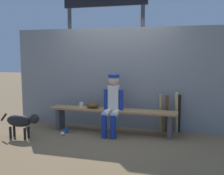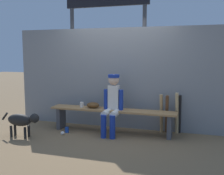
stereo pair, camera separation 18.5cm
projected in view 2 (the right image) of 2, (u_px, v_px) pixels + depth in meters
ground_plane at (112, 133)px, 5.58m from camera, size 30.00×30.00×0.00m
chainlink_fence at (118, 78)px, 5.86m from camera, size 4.80×0.03×2.18m
dugout_bench at (112, 114)px, 5.53m from camera, size 2.65×0.36×0.50m
player_seated at (112, 102)px, 5.37m from camera, size 0.41×0.55×1.21m
baseball_glove at (93, 105)px, 5.63m from camera, size 0.28×0.20×0.12m
bat_wood_tan at (161, 114)px, 5.52m from camera, size 0.09×0.16×0.81m
bat_wood_dark at (167, 114)px, 5.46m from camera, size 0.08×0.26×0.81m
bat_wood_natural at (177, 113)px, 5.42m from camera, size 0.08×0.21×0.86m
bat_aluminum_black at (180, 114)px, 5.46m from camera, size 0.07×0.18×0.81m
baseball at (63, 133)px, 5.41m from camera, size 0.07×0.07×0.07m
cup_on_ground at (67, 130)px, 5.58m from camera, size 0.08×0.08×0.11m
cup_on_bench at (82, 105)px, 5.71m from camera, size 0.08×0.08×0.11m
scoreboard at (109, 12)px, 6.68m from camera, size 2.43×0.27×3.75m
dog at (22, 120)px, 5.24m from camera, size 0.84×0.20×0.49m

